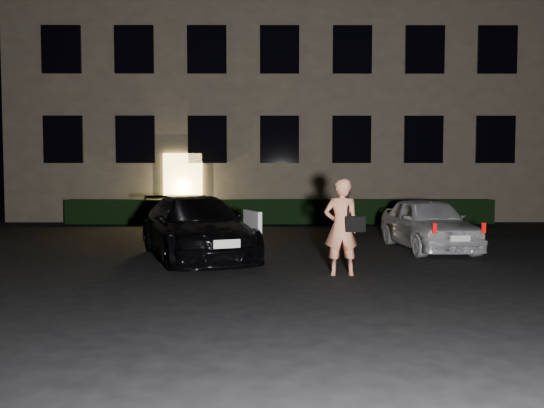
{
  "coord_description": "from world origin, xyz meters",
  "views": [
    {
      "loc": [
        -0.33,
        -8.24,
        1.67
      ],
      "look_at": [
        -0.3,
        2.0,
        1.14
      ],
      "focal_mm": 35.0,
      "sensor_mm": 36.0,
      "label": 1
    }
  ],
  "objects": [
    {
      "name": "hatch",
      "position": [
        3.26,
        3.79,
        0.6
      ],
      "size": [
        1.68,
        3.61,
        1.2
      ],
      "rotation": [
        0.0,
        0.0,
        0.08
      ],
      "color": "silver",
      "rests_on": "ground"
    },
    {
      "name": "hedge",
      "position": [
        0.0,
        10.5,
        0.42
      ],
      "size": [
        15.0,
        0.7,
        0.85
      ],
      "primitive_type": "cube",
      "color": "black",
      "rests_on": "ground"
    },
    {
      "name": "building",
      "position": [
        -0.0,
        14.99,
        6.0
      ],
      "size": [
        20.0,
        8.11,
        12.0
      ],
      "color": "#6B5C4C",
      "rests_on": "ground"
    },
    {
      "name": "ground",
      "position": [
        0.0,
        0.0,
        0.0
      ],
      "size": [
        80.0,
        80.0,
        0.0
      ],
      "primitive_type": "plane",
      "color": "black",
      "rests_on": "ground"
    },
    {
      "name": "man",
      "position": [
        0.88,
        0.64,
        0.82
      ],
      "size": [
        0.69,
        0.43,
        1.64
      ],
      "rotation": [
        0.0,
        0.0,
        3.2
      ],
      "color": "#E88862",
      "rests_on": "ground"
    },
    {
      "name": "sedan",
      "position": [
        -1.86,
        2.6,
        0.63
      ],
      "size": [
        3.22,
        4.7,
        1.26
      ],
      "rotation": [
        0.0,
        0.0,
        0.37
      ],
      "color": "black",
      "rests_on": "ground"
    }
  ]
}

